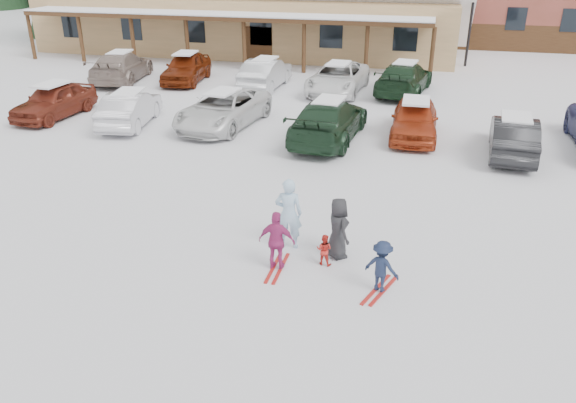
% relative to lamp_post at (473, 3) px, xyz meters
% --- Properties ---
extents(ground, '(160.00, 160.00, 0.00)m').
position_rel_lamp_post_xyz_m(ground, '(-5.67, -25.03, -3.72)').
color(ground, white).
rests_on(ground, ground).
extents(lamp_post, '(0.50, 0.25, 6.62)m').
position_rel_lamp_post_xyz_m(lamp_post, '(0.00, 0.00, 0.00)').
color(lamp_post, black).
rests_on(lamp_post, ground).
extents(adult_skier, '(0.72, 0.53, 1.84)m').
position_rel_lamp_post_xyz_m(adult_skier, '(-5.23, -24.54, -2.80)').
color(adult_skier, '#A6CAE6').
rests_on(adult_skier, ground).
extents(toddler_red, '(0.41, 0.34, 0.78)m').
position_rel_lamp_post_xyz_m(toddler_red, '(-4.22, -25.16, -3.33)').
color(toddler_red, red).
rests_on(toddler_red, ground).
extents(child_navy, '(0.89, 0.69, 1.22)m').
position_rel_lamp_post_xyz_m(child_navy, '(-2.82, -25.97, -3.11)').
color(child_navy, '#17213C').
rests_on(child_navy, ground).
extents(skis_child_navy, '(0.67, 1.38, 0.03)m').
position_rel_lamp_post_xyz_m(skis_child_navy, '(-2.82, -25.97, -3.70)').
color(skis_child_navy, '#A81C18').
rests_on(skis_child_navy, ground).
extents(child_magenta, '(0.86, 0.36, 1.46)m').
position_rel_lamp_post_xyz_m(child_magenta, '(-5.24, -25.62, -2.99)').
color(child_magenta, '#AC2E70').
rests_on(child_magenta, ground).
extents(skis_child_magenta, '(0.21, 1.40, 0.03)m').
position_rel_lamp_post_xyz_m(skis_child_magenta, '(-5.24, -25.62, -3.70)').
color(skis_child_magenta, '#A81C18').
rests_on(skis_child_magenta, ground).
extents(bystander_dark, '(0.83, 0.89, 1.53)m').
position_rel_lamp_post_xyz_m(bystander_dark, '(-3.97, -24.72, -2.95)').
color(bystander_dark, '#232325').
rests_on(bystander_dark, ground).
extents(parked_car_0, '(2.05, 4.41, 1.46)m').
position_rel_lamp_post_xyz_m(parked_car_0, '(-17.79, -15.78, -2.99)').
color(parked_car_0, maroon).
rests_on(parked_car_0, ground).
extents(parked_car_1, '(2.18, 4.47, 1.41)m').
position_rel_lamp_post_xyz_m(parked_car_1, '(-14.04, -16.09, -3.01)').
color(parked_car_1, '#BAB9BF').
rests_on(parked_car_1, ground).
extents(parked_car_2, '(3.11, 5.52, 1.46)m').
position_rel_lamp_post_xyz_m(parked_car_2, '(-10.24, -15.30, -2.99)').
color(parked_car_2, silver).
rests_on(parked_car_2, ground).
extents(parked_car_3, '(2.64, 5.58, 1.57)m').
position_rel_lamp_post_xyz_m(parked_car_3, '(-5.72, -16.04, -2.93)').
color(parked_car_3, '#1A3420').
rests_on(parked_car_3, ground).
extents(parked_car_4, '(1.77, 4.34, 1.47)m').
position_rel_lamp_post_xyz_m(parked_car_4, '(-2.56, -14.93, -2.98)').
color(parked_car_4, '#AA3818').
rests_on(parked_car_4, ground).
extents(parked_car_5, '(1.83, 4.40, 1.42)m').
position_rel_lamp_post_xyz_m(parked_car_5, '(0.93, -16.19, -3.01)').
color(parked_car_5, black).
rests_on(parked_car_5, ground).
extents(parked_car_7, '(3.05, 5.70, 1.57)m').
position_rel_lamp_post_xyz_m(parked_car_7, '(-18.48, -8.72, -2.93)').
color(parked_car_7, gray).
rests_on(parked_car_7, ground).
extents(parked_car_8, '(2.28, 4.75, 1.57)m').
position_rel_lamp_post_xyz_m(parked_car_8, '(-14.93, -8.10, -2.93)').
color(parked_car_8, '#69200A').
rests_on(parked_car_8, ground).
extents(parked_car_9, '(1.79, 4.67, 1.52)m').
position_rel_lamp_post_xyz_m(parked_car_9, '(-10.39, -8.41, -2.96)').
color(parked_car_9, '#AEB0B4').
rests_on(parked_car_9, ground).
extents(parked_car_10, '(2.82, 5.47, 1.48)m').
position_rel_lamp_post_xyz_m(parked_car_10, '(-6.58, -8.50, -2.98)').
color(parked_car_10, white).
rests_on(parked_car_10, ground).
extents(parked_car_11, '(2.95, 5.62, 1.55)m').
position_rel_lamp_post_xyz_m(parked_car_11, '(-3.33, -7.89, -2.94)').
color(parked_car_11, '#17311C').
rests_on(parked_car_11, ground).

